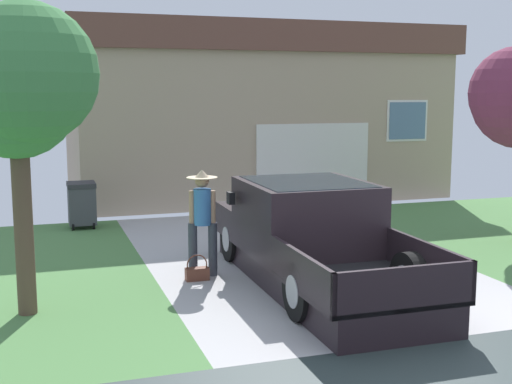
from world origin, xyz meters
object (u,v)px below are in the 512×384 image
object	(u,v)px
pickup_truck	(308,236)
handbag	(197,273)
front_yard_tree	(15,83)
person_with_hat	(202,216)
house_with_garage	(244,110)
wheeled_trash_bin	(82,203)

from	to	relation	value
pickup_truck	handbag	bearing A→B (deg)	163.60
pickup_truck	front_yard_tree	xyz separation A→B (m)	(-4.27, -0.48, 2.39)
pickup_truck	front_yard_tree	size ratio (longest dim) A/B	1.29
person_with_hat	house_with_garage	size ratio (longest dim) A/B	0.17
pickup_truck	handbag	xyz separation A→B (m)	(-1.70, 0.52, -0.58)
pickup_truck	wheeled_trash_bin	bearing A→B (deg)	120.63
pickup_truck	house_with_garage	world-z (taller)	house_with_garage
pickup_truck	person_with_hat	xyz separation A→B (m)	(-1.55, 0.75, 0.29)
handbag	pickup_truck	bearing A→B (deg)	-16.91
handbag	front_yard_tree	bearing A→B (deg)	-158.88
house_with_garage	wheeled_trash_bin	bearing A→B (deg)	-138.72
person_with_hat	handbag	xyz separation A→B (m)	(-0.15, -0.24, -0.88)
pickup_truck	front_yard_tree	world-z (taller)	front_yard_tree
wheeled_trash_bin	front_yard_tree	bearing A→B (deg)	-100.78
handbag	wheeled_trash_bin	xyz separation A→B (m)	(-1.45, 4.91, 0.42)
pickup_truck	house_with_garage	size ratio (longest dim) A/B	0.50
pickup_truck	front_yard_tree	bearing A→B (deg)	-173.12
handbag	front_yard_tree	distance (m)	4.06
handbag	house_with_garage	distance (m)	10.39
handbag	wheeled_trash_bin	bearing A→B (deg)	106.43
handbag	house_with_garage	bearing A→B (deg)	68.58
handbag	front_yard_tree	xyz separation A→B (m)	(-2.57, -0.99, 2.98)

